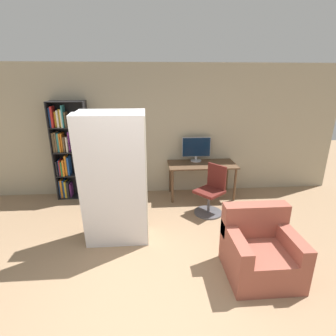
# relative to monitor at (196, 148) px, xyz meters

# --- Properties ---
(ground_plane) EXTENTS (16.00, 16.00, 0.00)m
(ground_plane) POSITION_rel_monitor_xyz_m (-0.93, -3.25, -1.00)
(ground_plane) COLOR #937556
(wall_back) EXTENTS (8.00, 0.06, 2.70)m
(wall_back) POSITION_rel_monitor_xyz_m (-0.93, 0.16, 0.35)
(wall_back) COLOR tan
(wall_back) RESTS_ON ground
(desk) EXTENTS (1.40, 0.67, 0.72)m
(desk) POSITION_rel_monitor_xyz_m (0.09, -0.21, -0.37)
(desk) COLOR brown
(desk) RESTS_ON ground
(monitor) EXTENTS (0.61, 0.23, 0.52)m
(monitor) POSITION_rel_monitor_xyz_m (0.00, 0.00, 0.00)
(monitor) COLOR #B7B7BC
(monitor) RESTS_ON desk
(office_chair) EXTENTS (0.62, 0.62, 0.91)m
(office_chair) POSITION_rel_monitor_xyz_m (0.12, -0.96, -0.64)
(office_chair) COLOR #4C4C51
(office_chair) RESTS_ON ground
(bookshelf) EXTENTS (0.70, 0.33, 1.99)m
(bookshelf) POSITION_rel_monitor_xyz_m (-2.65, -0.01, 0.00)
(bookshelf) COLOR black
(bookshelf) RESTS_ON ground
(mattress_near) EXTENTS (0.92, 0.42, 1.99)m
(mattress_near) POSITION_rel_monitor_xyz_m (-1.50, -1.89, -0.01)
(mattress_near) COLOR silver
(mattress_near) RESTS_ON ground
(mattress_far) EXTENTS (0.92, 0.32, 1.99)m
(mattress_far) POSITION_rel_monitor_xyz_m (-1.50, -1.56, -0.01)
(mattress_far) COLOR silver
(mattress_far) RESTS_ON ground
(armchair) EXTENTS (0.85, 0.80, 0.85)m
(armchair) POSITION_rel_monitor_xyz_m (0.37, -2.59, -0.68)
(armchair) COLOR #934C3D
(armchair) RESTS_ON ground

